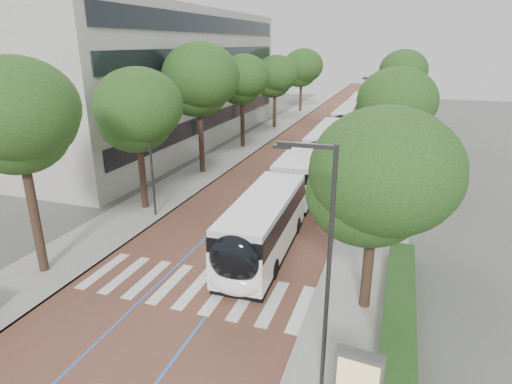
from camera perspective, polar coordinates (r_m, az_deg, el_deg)
ground at (r=19.67m, az=-10.03°, el=-13.91°), size 160.00×160.00×0.00m
road at (r=55.92m, az=9.91°, el=8.01°), size 11.00×140.00×0.02m
sidewalk_left at (r=57.51m, az=2.45°, el=8.63°), size 4.00×140.00×0.12m
sidewalk_right at (r=55.29m, az=17.66°, el=7.32°), size 4.00×140.00×0.12m
kerb_left at (r=57.02m, az=4.30°, el=8.50°), size 0.20×140.00×0.14m
kerb_right at (r=55.35m, az=15.68°, el=7.52°), size 0.20×140.00×0.14m
zebra_crossing at (r=20.31m, az=-8.16°, el=-12.55°), size 10.55×3.60×0.01m
lane_line_left at (r=56.18m, az=8.29°, el=8.16°), size 0.12×126.00×0.01m
lane_line_right at (r=55.70m, az=11.55°, el=7.88°), size 0.12×126.00×0.01m
office_building at (r=50.73m, az=-15.07°, el=14.50°), size 18.11×40.00×14.00m
hedge at (r=17.52m, az=18.45°, el=-17.28°), size 1.20×14.00×0.80m
streetlight_near at (r=12.81m, az=8.99°, el=-8.17°), size 1.82×0.20×8.00m
streetlight_far at (r=36.77m, az=16.03°, el=9.39°), size 1.82×0.20×8.00m
lamp_post_left at (r=27.33m, az=-13.87°, el=4.85°), size 0.14×0.14×8.00m
trees_left at (r=44.34m, az=-2.34°, el=14.34°), size 6.29×60.79×10.21m
trees_right at (r=38.05m, az=18.00°, el=11.41°), size 5.93×47.81×9.37m
lead_bus at (r=25.84m, az=3.39°, el=-1.24°), size 3.11×18.47×3.20m
bus_queued_0 at (r=40.70m, az=9.44°, el=6.18°), size 2.67×12.43×3.20m
bus_queued_1 at (r=54.48m, az=12.11°, el=9.30°), size 2.66×12.42×3.20m
bus_queued_2 at (r=66.84m, az=13.56°, el=10.98°), size 2.85×12.46×3.20m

